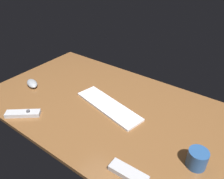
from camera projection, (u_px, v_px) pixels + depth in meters
The scene contains 6 objects.
desk at pixel (104, 106), 126.51cm from camera, with size 140.00×84.00×2.00cm, color brown.
keyboard at pixel (108, 106), 123.45cm from camera, with size 42.95×12.26×1.22cm, color white.
computer_mouse at pixel (32, 83), 141.63cm from camera, with size 11.18×5.81×3.64cm, color #999EA5.
media_remote at pixel (23, 113), 117.03cm from camera, with size 17.01×15.07×3.60cm.
tv_remote at pixel (128, 173), 86.06cm from camera, with size 16.02×5.34×2.38cm, color #B7B7BC.
coffee_mug at pixel (197, 159), 88.44cm from camera, with size 8.13×8.13×8.01cm, color #28518C.
Camera 1 is at (63.36, -79.13, 77.37)cm, focal length 35.31 mm.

